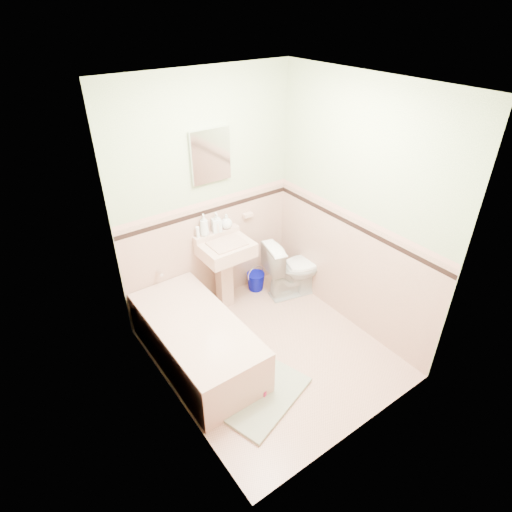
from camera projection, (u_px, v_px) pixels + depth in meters
floor at (271, 352)px, 4.19m from camera, size 2.20×2.20×0.00m
ceiling at (277, 85)px, 2.86m from camera, size 2.20×2.20×0.00m
wall_back at (207, 199)px, 4.28m from camera, size 2.50×0.00×2.50m
wall_front at (376, 312)px, 2.77m from camera, size 2.50×0.00×2.50m
wall_left at (163, 285)px, 3.03m from camera, size 0.00×2.50×2.50m
wall_right at (356, 213)px, 4.02m from camera, size 0.00×2.50×2.50m
wainscot_back at (211, 254)px, 4.62m from camera, size 2.00×0.00×2.00m
wainscot_front at (361, 380)px, 3.12m from camera, size 2.00×0.00×2.00m
wainscot_left at (174, 350)px, 3.38m from camera, size 0.00×2.20×2.20m
wainscot_right at (348, 270)px, 4.36m from camera, size 0.00×2.20×2.20m
accent_back at (209, 211)px, 4.34m from camera, size 2.00×0.00×2.00m
accent_front at (371, 326)px, 2.85m from camera, size 2.00×0.00×2.00m
accent_left at (168, 298)px, 3.11m from camera, size 0.00×2.20×2.20m
accent_right at (353, 225)px, 4.08m from camera, size 0.00×2.20×2.20m
cap_back at (208, 202)px, 4.28m from camera, size 2.00×0.00×2.00m
cap_front at (373, 315)px, 2.79m from camera, size 2.00×0.00×2.00m
cap_left at (166, 287)px, 3.05m from camera, size 0.00×2.20×2.20m
cap_right at (355, 216)px, 4.02m from camera, size 0.00×2.20×2.20m
bathtub at (197, 342)px, 3.98m from camera, size 0.70×1.50×0.45m
tub_faucet at (159, 272)px, 4.26m from camera, size 0.04×0.12×0.04m
sink at (227, 276)px, 4.58m from camera, size 0.53×0.48×0.83m
sink_faucet at (218, 228)px, 4.40m from camera, size 0.02×0.02×0.10m
medicine_cabinet at (210, 156)px, 4.04m from camera, size 0.41×0.04×0.52m
soap_dish at (248, 215)px, 4.64m from camera, size 0.11×0.06×0.04m
soap_bottle_left at (204, 225)px, 4.32m from camera, size 0.12×0.12×0.24m
soap_bottle_mid at (216, 222)px, 4.40m from camera, size 0.12×0.12×0.21m
soap_bottle_right at (226, 221)px, 4.48m from camera, size 0.13×0.13×0.16m
tube at (198, 232)px, 4.32m from camera, size 0.05×0.05×0.12m
toilet at (294, 268)px, 4.84m from camera, size 0.75×0.53×0.70m
bucket at (256, 281)px, 5.03m from camera, size 0.22×0.22×0.21m
bath_mat at (261, 395)px, 3.72m from camera, size 0.95×0.78×0.03m
shoe at (266, 388)px, 3.73m from camera, size 0.15×0.10×0.06m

